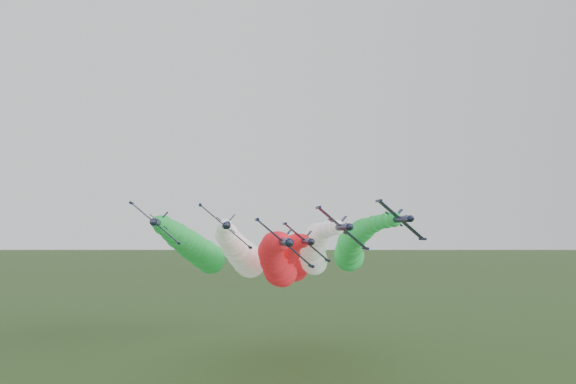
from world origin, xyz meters
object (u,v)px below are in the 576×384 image
(jet_inner_left, at_px, (242,253))
(jet_trail, at_px, (292,260))
(jet_outer_left, at_px, (196,249))
(jet_inner_right, at_px, (313,252))
(jet_outer_right, at_px, (352,247))
(jet_lead, at_px, (277,264))

(jet_inner_left, height_order, jet_trail, jet_inner_left)
(jet_inner_left, relative_size, jet_outer_left, 1.00)
(jet_inner_right, relative_size, jet_outer_left, 0.99)
(jet_outer_left, height_order, jet_outer_right, jet_outer_right)
(jet_inner_right, xyz_separation_m, jet_trail, (-4.11, 12.40, -2.87))
(jet_inner_right, height_order, jet_outer_left, jet_outer_left)
(jet_inner_right, bearing_deg, jet_outer_left, 167.94)
(jet_lead, relative_size, jet_trail, 1.00)
(jet_inner_left, bearing_deg, jet_inner_right, -8.76)
(jet_inner_left, height_order, jet_outer_right, jet_outer_right)
(jet_lead, xyz_separation_m, jet_outer_left, (-20.91, 16.20, 3.29))
(jet_lead, height_order, jet_trail, jet_lead)
(jet_outer_left, bearing_deg, jet_outer_right, -0.79)
(jet_inner_left, bearing_deg, jet_outer_left, 162.99)
(jet_inner_right, height_order, jet_trail, jet_inner_right)
(jet_inner_left, relative_size, jet_outer_right, 1.00)
(jet_trail, bearing_deg, jet_outer_left, -168.85)
(jet_inner_left, bearing_deg, jet_trail, 31.36)
(jet_lead, xyz_separation_m, jet_inner_right, (11.25, 9.33, 2.51))
(jet_outer_left, distance_m, jet_trail, 28.82)
(jet_outer_right, bearing_deg, jet_inner_right, -153.71)
(jet_outer_right, distance_m, jet_trail, 18.34)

